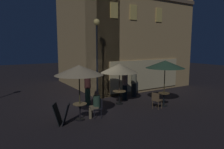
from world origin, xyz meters
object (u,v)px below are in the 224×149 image
at_px(street_lamp_near_corner, 97,44).
at_px(cafe_table_2, 119,94).
at_px(patio_umbrella_1, 165,65).
at_px(cafe_chair_1, 156,99).
at_px(patio_umbrella_2, 119,68).
at_px(cafe_chair_0, 99,106).
at_px(patio_umbrella_0, 79,70).
at_px(patron_standing_3, 88,89).
at_px(patron_standing_2, 125,85).
at_px(cafe_table_0, 80,109).
at_px(cafe_table_1, 164,97).
at_px(patron_seated_0, 96,103).
at_px(patron_standing_1, 134,83).
at_px(menu_sandwich_board, 62,114).

xyz_separation_m(street_lamp_near_corner, cafe_table_2, (1.01, -0.74, -2.84)).
distance_m(patio_umbrella_1, cafe_chair_1, 1.92).
xyz_separation_m(patio_umbrella_2, cafe_chair_0, (-2.04, -1.35, -1.51)).
relative_size(patio_umbrella_0, patron_standing_3, 1.40).
bearing_deg(patron_standing_2, cafe_chair_0, 77.13).
relative_size(patron_standing_2, patron_standing_3, 1.01).
relative_size(cafe_chair_1, patron_standing_2, 0.49).
bearing_deg(cafe_table_0, patio_umbrella_0, -90.00).
height_order(cafe_table_1, patio_umbrella_0, patio_umbrella_0).
bearing_deg(cafe_chair_1, patron_standing_2, 82.91).
relative_size(patio_umbrella_0, patio_umbrella_1, 0.98).
xyz_separation_m(cafe_table_2, patio_umbrella_1, (1.89, -1.58, 1.73)).
distance_m(patio_umbrella_1, patron_seated_0, 4.38).
xyz_separation_m(patron_standing_1, patron_standing_2, (-0.98, -0.39, 0.03)).
height_order(patio_umbrella_1, cafe_chair_1, patio_umbrella_1).
distance_m(street_lamp_near_corner, patio_umbrella_1, 3.88).
distance_m(patio_umbrella_2, cafe_chair_0, 2.87).
height_order(street_lamp_near_corner, patio_umbrella_2, street_lamp_near_corner).
xyz_separation_m(cafe_table_0, patron_standing_3, (1.29, 1.98, 0.39)).
distance_m(patio_umbrella_1, patron_standing_2, 2.81).
bearing_deg(patio_umbrella_0, cafe_chair_0, -10.26).
bearing_deg(patron_standing_2, patio_umbrella_1, 159.33).
height_order(menu_sandwich_board, patio_umbrella_1, patio_umbrella_1).
relative_size(street_lamp_near_corner, patron_standing_2, 2.66).
bearing_deg(cafe_table_0, cafe_chair_0, -10.26).
relative_size(street_lamp_near_corner, patron_seated_0, 3.83).
relative_size(cafe_table_1, cafe_table_2, 0.96).
relative_size(patio_umbrella_2, patron_seated_0, 1.86).
distance_m(menu_sandwich_board, patron_standing_3, 3.03).
xyz_separation_m(patio_umbrella_1, patron_standing_2, (-1.10, 2.18, -1.39)).
bearing_deg(cafe_table_2, patron_standing_2, 36.88).
xyz_separation_m(street_lamp_near_corner, patron_seated_0, (-1.16, -2.06, -2.70)).
distance_m(cafe_table_0, patio_umbrella_0, 1.73).
bearing_deg(patio_umbrella_2, cafe_table_1, -39.87).
relative_size(cafe_table_0, patio_umbrella_2, 0.32).
bearing_deg(cafe_table_1, patron_standing_1, 92.58).
bearing_deg(patron_standing_1, patio_umbrella_2, -27.42).
height_order(patio_umbrella_1, patron_standing_2, patio_umbrella_1).
xyz_separation_m(street_lamp_near_corner, cafe_table_0, (-1.87, -1.94, -2.91)).
bearing_deg(cafe_chair_0, cafe_chair_1, -177.57).
bearing_deg(cafe_table_2, patron_standing_1, 28.95).
distance_m(patio_umbrella_0, patron_standing_1, 5.33).
height_order(street_lamp_near_corner, cafe_table_0, street_lamp_near_corner).
bearing_deg(cafe_table_2, patio_umbrella_2, 26.57).
distance_m(cafe_table_1, cafe_table_2, 2.47).
bearing_deg(cafe_chair_1, street_lamp_near_corner, 115.19).
relative_size(cafe_table_0, patron_standing_2, 0.42).
height_order(cafe_table_1, patio_umbrella_2, patio_umbrella_2).
height_order(street_lamp_near_corner, patron_standing_3, street_lamp_near_corner).
xyz_separation_m(cafe_chair_1, patron_standing_2, (-0.34, 2.38, 0.37)).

